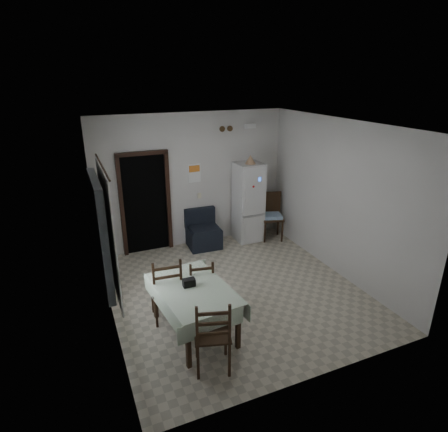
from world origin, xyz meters
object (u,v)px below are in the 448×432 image
Objects in this scene: dining_chair_far_left at (166,287)px; fridge at (248,202)px; dining_chair_far_right at (201,284)px; dining_chair_near_head at (212,333)px; dining_table at (194,310)px; navy_seat at (204,229)px; corner_chair at (272,217)px.

fridge is at bearing -134.04° from dining_chair_far_left.
dining_chair_far_right is 1.30m from dining_chair_near_head.
dining_chair_far_right is (0.28, 0.50, 0.09)m from dining_table.
dining_chair_far_right is at bearing -108.39° from navy_seat.
dining_chair_far_left reaches higher than dining_chair_near_head.
dining_chair_near_head is at bearing -113.04° from corner_chair.
corner_chair is 3.19m from dining_chair_far_right.
fridge reaches higher than corner_chair.
fridge is at bearing -106.35° from dining_chair_near_head.
dining_chair_far_left reaches higher than navy_seat.
dining_table is 0.60m from dining_chair_far_left.
dining_chair_far_left is 1.17× the size of dining_chair_far_right.
navy_seat is 0.58× the size of dining_table.
dining_chair_far_right is at bearing -131.30° from fridge.
dining_table is 0.79m from dining_chair_near_head.
corner_chair is 1.01× the size of dining_chair_near_head.
navy_seat is at bearing -170.17° from corner_chair.
dining_chair_near_head is at bearing 87.71° from dining_chair_far_right.
dining_table is 1.35× the size of dining_chair_near_head.
dining_chair_near_head is (0.26, -1.28, -0.01)m from dining_chair_far_left.
fridge is 0.67m from corner_chair.
dining_table is at bearing -129.42° from fridge.
dining_table is at bearing -120.54° from corner_chair.
dining_chair_far_right is at bearing 53.86° from dining_table.
dining_chair_far_right is 0.87× the size of dining_chair_near_head.
dining_chair_far_left is (-3.03, -2.00, 0.00)m from corner_chair.
dining_chair_far_left is at bearing -138.62° from fridge.
fridge is at bearing 3.03° from navy_seat.
fridge is 1.65× the size of dining_chair_far_left.
dining_table is at bearing -109.99° from navy_seat.
fridge reaches higher than dining_chair_far_left.
corner_chair is 0.99× the size of dining_chair_far_left.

